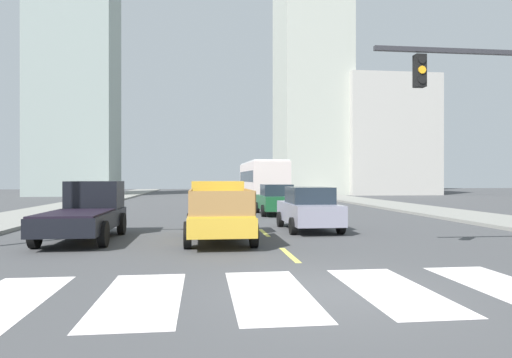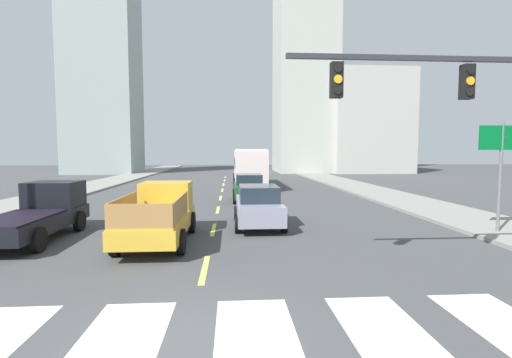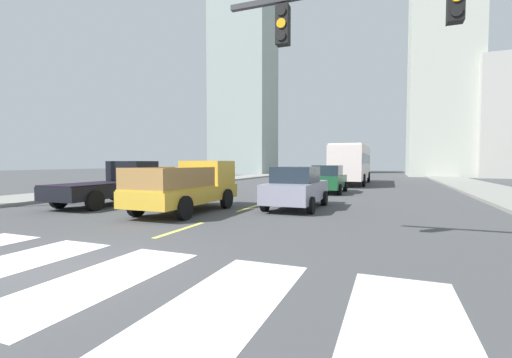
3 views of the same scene
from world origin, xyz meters
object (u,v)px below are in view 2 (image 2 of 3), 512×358
(pickup_dark, at_px, (39,213))
(city_bus, at_px, (249,165))
(sedan_mid, at_px, (249,188))
(traffic_signal_gantry, at_px, (507,110))
(direction_sign_green, at_px, (501,154))
(sedan_near_right, at_px, (258,206))
(pickup_stakebed, at_px, (161,214))

(pickup_dark, distance_m, city_bus, 20.68)
(pickup_dark, xyz_separation_m, sedan_mid, (8.09, 9.35, -0.06))
(sedan_mid, bearing_deg, pickup_dark, -128.52)
(city_bus, xyz_separation_m, sedan_mid, (-0.45, -9.46, -1.09))
(traffic_signal_gantry, xyz_separation_m, direction_sign_green, (3.10, 4.16, -1.14))
(city_bus, height_order, direction_sign_green, direction_sign_green)
(traffic_signal_gantry, bearing_deg, sedan_near_right, 131.38)
(pickup_dark, relative_size, city_bus, 0.48)
(pickup_dark, bearing_deg, traffic_signal_gantry, -21.94)
(city_bus, bearing_deg, traffic_signal_gantry, -78.12)
(pickup_stakebed, distance_m, direction_sign_green, 12.66)
(traffic_signal_gantry, distance_m, direction_sign_green, 5.31)
(city_bus, distance_m, traffic_signal_gantry, 24.43)
(sedan_near_right, bearing_deg, pickup_stakebed, -149.56)
(pickup_stakebed, height_order, traffic_signal_gantry, traffic_signal_gantry)
(pickup_dark, relative_size, sedan_mid, 1.18)
(pickup_stakebed, bearing_deg, sedan_mid, 68.07)
(pickup_stakebed, relative_size, sedan_mid, 1.18)
(direction_sign_green, bearing_deg, traffic_signal_gantry, -126.73)
(sedan_near_right, bearing_deg, city_bus, 88.11)
(city_bus, height_order, sedan_mid, city_bus)
(sedan_mid, xyz_separation_m, traffic_signal_gantry, (5.76, -14.28, 3.31))
(sedan_near_right, distance_m, traffic_signal_gantry, 9.27)
(sedan_mid, xyz_separation_m, direction_sign_green, (8.86, -10.12, 2.17))
(sedan_mid, xyz_separation_m, sedan_near_right, (0.03, -7.79, 0.00))
(sedan_mid, distance_m, direction_sign_green, 13.63)
(city_bus, xyz_separation_m, sedan_near_right, (-0.42, -17.24, -1.09))
(pickup_stakebed, xyz_separation_m, pickup_dark, (-4.47, 0.62, -0.02))
(sedan_mid, relative_size, sedan_near_right, 1.00)
(sedan_near_right, relative_size, traffic_signal_gantry, 0.53)
(pickup_dark, relative_size, sedan_near_right, 1.18)
(city_bus, distance_m, sedan_mid, 9.53)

